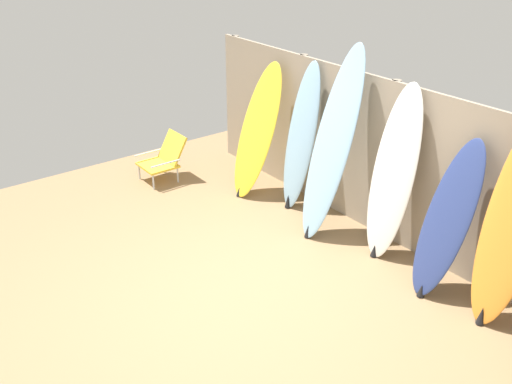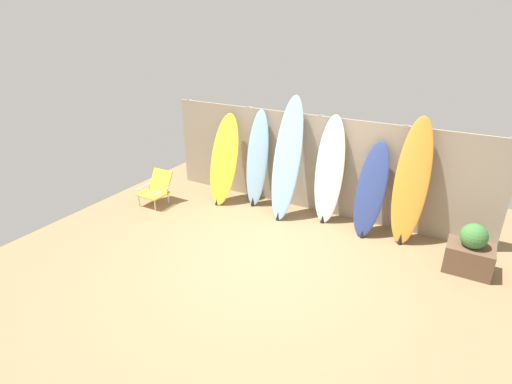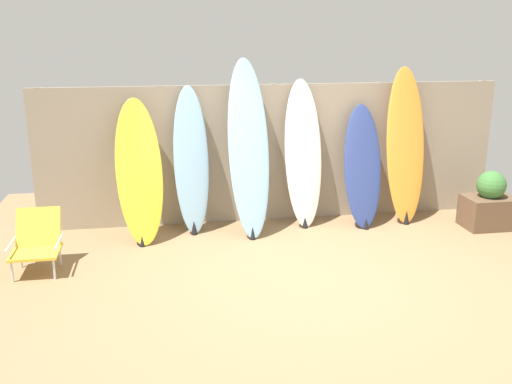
{
  "view_description": "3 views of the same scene",
  "coord_description": "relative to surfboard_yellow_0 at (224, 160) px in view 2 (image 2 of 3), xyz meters",
  "views": [
    {
      "loc": [
        3.71,
        -2.62,
        3.39
      ],
      "look_at": [
        -0.5,
        0.59,
        0.75
      ],
      "focal_mm": 40.0,
      "sensor_mm": 36.0,
      "label": 1
    },
    {
      "loc": [
        2.41,
        -4.5,
        3.36
      ],
      "look_at": [
        -0.4,
        0.45,
        0.86
      ],
      "focal_mm": 28.0,
      "sensor_mm": 36.0,
      "label": 2
    },
    {
      "loc": [
        -1.43,
        -5.19,
        2.48
      ],
      "look_at": [
        -0.49,
        0.48,
        0.83
      ],
      "focal_mm": 40.0,
      "sensor_mm": 36.0,
      "label": 3
    }
  ],
  "objects": [
    {
      "name": "surfboard_skyblue_2",
      "position": [
        1.32,
        0.02,
        0.23
      ],
      "size": [
        0.53,
        0.74,
        2.15
      ],
      "color": "#8CB7D6",
      "rests_on": "ground"
    },
    {
      "name": "fence_back",
      "position": [
        1.73,
        0.46,
        0.06
      ],
      "size": [
        6.08,
        0.11,
        1.8
      ],
      "color": "gray",
      "rests_on": "ground"
    },
    {
      "name": "surfboard_navy_4",
      "position": [
        2.82,
        0.08,
        -0.07
      ],
      "size": [
        0.53,
        0.61,
        1.55
      ],
      "color": "navy",
      "rests_on": "ground"
    },
    {
      "name": "surfboard_white_3",
      "position": [
        2.06,
        0.19,
        0.09
      ],
      "size": [
        0.53,
        0.46,
        1.88
      ],
      "color": "white",
      "rests_on": "ground"
    },
    {
      "name": "surfboard_yellow_0",
      "position": [
        0.0,
        0.0,
        0.0
      ],
      "size": [
        0.63,
        0.77,
        1.69
      ],
      "color": "yellow",
      "rests_on": "ground"
    },
    {
      "name": "beach_chair",
      "position": [
        -1.07,
        -0.79,
        -0.52
      ],
      "size": [
        0.5,
        0.59,
        0.63
      ],
      "rotation": [
        0.0,
        0.0,
        0.01
      ],
      "color": "silver",
      "rests_on": "ground"
    },
    {
      "name": "surfboard_orange_5",
      "position": [
        3.41,
        0.14,
        0.16
      ],
      "size": [
        0.52,
        0.47,
        2.02
      ],
      "color": "orange",
      "rests_on": "ground"
    },
    {
      "name": "planter_box",
      "position": [
        4.39,
        -0.34,
        -0.53
      ],
      "size": [
        0.63,
        0.46,
        0.75
      ],
      "color": "brown",
      "rests_on": "ground"
    },
    {
      "name": "surfboard_skyblue_1",
      "position": [
        0.63,
        0.18,
        0.06
      ],
      "size": [
        0.45,
        0.45,
        1.82
      ],
      "color": "#8CB7D6",
      "rests_on": "ground"
    },
    {
      "name": "ground",
      "position": [
        1.73,
        -1.54,
        -0.84
      ],
      "size": [
        7.68,
        7.68,
        0.0
      ],
      "primitive_type": "plane",
      "color": "#8E704C"
    }
  ]
}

